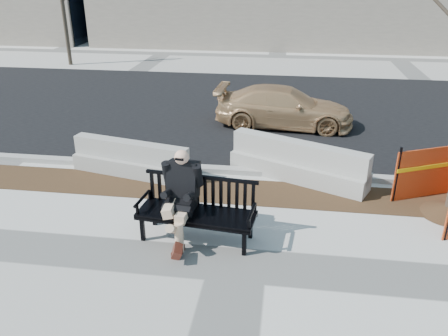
{
  "coord_description": "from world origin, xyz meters",
  "views": [
    {
      "loc": [
        0.64,
        -6.13,
        4.48
      ],
      "look_at": [
        -0.4,
        1.26,
        1.14
      ],
      "focal_mm": 36.66,
      "sensor_mm": 36.0,
      "label": 1
    }
  ],
  "objects_px": {
    "sedan": "(283,126)",
    "seated_man": "(183,235)",
    "jersey_barrier_left": "(132,174)",
    "bench": "(197,239)",
    "jersey_barrier_right": "(297,179)"
  },
  "relations": [
    {
      "from": "sedan",
      "to": "seated_man",
      "type": "bearing_deg",
      "value": 168.09
    },
    {
      "from": "sedan",
      "to": "jersey_barrier_left",
      "type": "distance_m",
      "value": 5.25
    },
    {
      "from": "bench",
      "to": "jersey_barrier_left",
      "type": "relative_size",
      "value": 0.74
    },
    {
      "from": "jersey_barrier_left",
      "to": "seated_man",
      "type": "bearing_deg",
      "value": -40.96
    },
    {
      "from": "jersey_barrier_right",
      "to": "jersey_barrier_left",
      "type": "bearing_deg",
      "value": -151.45
    },
    {
      "from": "sedan",
      "to": "jersey_barrier_left",
      "type": "relative_size",
      "value": 1.43
    },
    {
      "from": "seated_man",
      "to": "jersey_barrier_left",
      "type": "height_order",
      "value": "seated_man"
    },
    {
      "from": "sedan",
      "to": "jersey_barrier_left",
      "type": "height_order",
      "value": "sedan"
    },
    {
      "from": "seated_man",
      "to": "jersey_barrier_right",
      "type": "relative_size",
      "value": 0.51
    },
    {
      "from": "bench",
      "to": "sedan",
      "type": "bearing_deg",
      "value": 84.21
    },
    {
      "from": "bench",
      "to": "seated_man",
      "type": "distance_m",
      "value": 0.3
    },
    {
      "from": "seated_man",
      "to": "jersey_barrier_left",
      "type": "bearing_deg",
      "value": 132.18
    },
    {
      "from": "seated_man",
      "to": "jersey_barrier_left",
      "type": "xyz_separation_m",
      "value": [
        -1.75,
        2.4,
        0.0
      ]
    },
    {
      "from": "seated_man",
      "to": "jersey_barrier_right",
      "type": "distance_m",
      "value": 3.37
    },
    {
      "from": "bench",
      "to": "seated_man",
      "type": "bearing_deg",
      "value": 168.99
    }
  ]
}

